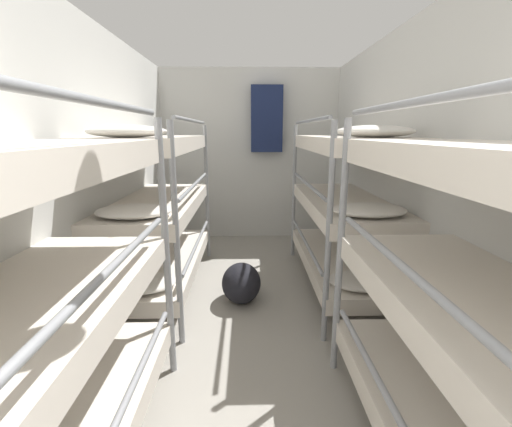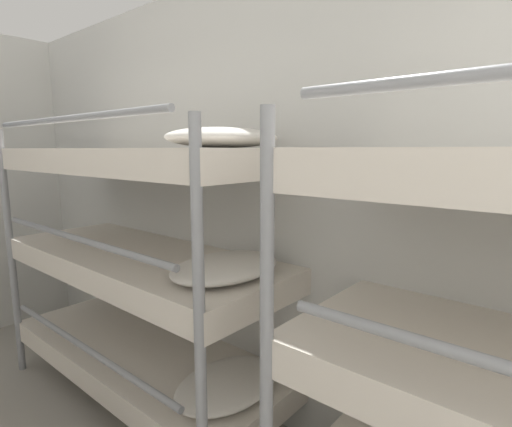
# 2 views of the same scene
# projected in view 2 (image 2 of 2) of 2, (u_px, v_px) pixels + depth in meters

# --- Properties ---
(wall_right) EXTENTS (0.06, 5.60, 2.44)m
(wall_right) POSITION_uv_depth(u_px,v_px,m) (315.00, 211.00, 1.95)
(wall_right) COLOR silver
(wall_right) RESTS_ON ground_plane
(bunk_stack_right_far) EXTENTS (0.74, 1.92, 1.68)m
(bunk_stack_right_far) POSITION_uv_depth(u_px,v_px,m) (144.00, 262.00, 2.27)
(bunk_stack_right_far) COLOR gray
(bunk_stack_right_far) RESTS_ON ground_plane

